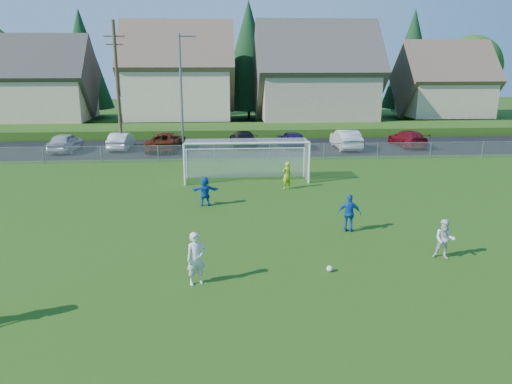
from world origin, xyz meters
TOP-DOWN VIEW (x-y plane):
  - ground at (0.00, 0.00)m, footprint 160.00×160.00m
  - asphalt_lot at (0.00, 27.50)m, footprint 60.00×60.00m
  - grass_embankment at (0.00, 35.00)m, footprint 70.00×6.00m
  - soccer_ball at (2.17, 2.36)m, footprint 0.22×0.22m
  - player_white_a at (-2.41, 1.72)m, footprint 0.76×0.65m
  - player_white_b at (6.61, 3.23)m, footprint 0.90×0.82m
  - player_blue_a at (3.87, 6.42)m, footprint 1.03×0.66m
  - player_blue_b at (-2.37, 10.75)m, footprint 1.38×0.44m
  - goalkeeper at (2.17, 13.81)m, footprint 0.67×0.58m
  - car_a at (-13.80, 26.67)m, footprint 2.08×4.46m
  - car_b at (-9.61, 27.43)m, footprint 1.61×4.19m
  - car_c at (-5.90, 26.71)m, footprint 3.12×5.56m
  - car_d at (0.36, 27.80)m, footprint 2.34×4.82m
  - car_e at (4.36, 27.11)m, footprint 2.20×4.29m
  - car_f at (8.68, 26.34)m, footprint 1.69×4.76m
  - car_g at (14.13, 27.01)m, footprint 2.20×4.82m
  - soccer_goal at (0.00, 16.05)m, footprint 7.42×1.90m
  - chainlink_fence at (0.00, 22.00)m, footprint 52.06×0.06m
  - streetlight at (-4.45, 26.00)m, footprint 1.38×0.18m
  - utility_pole at (-9.50, 27.00)m, footprint 1.60×0.26m
  - houses_row at (1.97, 42.46)m, footprint 53.90×11.45m
  - tree_row at (1.04, 48.74)m, footprint 65.98×12.36m

SIDE VIEW (x-z plane):
  - ground at x=0.00m, z-range 0.00..0.00m
  - asphalt_lot at x=0.00m, z-range 0.01..0.01m
  - soccer_ball at x=2.17m, z-range 0.00..0.22m
  - grass_embankment at x=0.00m, z-range 0.00..0.80m
  - chainlink_fence at x=0.00m, z-range 0.03..1.23m
  - car_d at x=0.36m, z-range 0.00..1.35m
  - car_b at x=-9.61m, z-range 0.00..1.36m
  - car_g at x=14.13m, z-range 0.00..1.37m
  - car_e at x=4.36m, z-range 0.00..1.40m
  - car_c at x=-5.90m, z-range 0.00..1.47m
  - car_a at x=-13.80m, z-range 0.00..1.48m
  - player_blue_b at x=-2.37m, z-range 0.00..1.49m
  - player_white_b at x=6.61m, z-range 0.00..1.51m
  - goalkeeper at x=2.17m, z-range 0.00..1.56m
  - car_f at x=8.68m, z-range 0.00..1.56m
  - player_blue_a at x=3.87m, z-range 0.00..1.63m
  - player_white_a at x=-2.41m, z-range 0.00..1.77m
  - soccer_goal at x=0.00m, z-range 0.38..2.88m
  - streetlight at x=-4.45m, z-range 0.34..9.34m
  - utility_pole at x=-9.50m, z-range 0.15..10.15m
  - tree_row at x=1.04m, z-range 0.01..13.81m
  - houses_row at x=1.97m, z-range 0.69..13.97m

